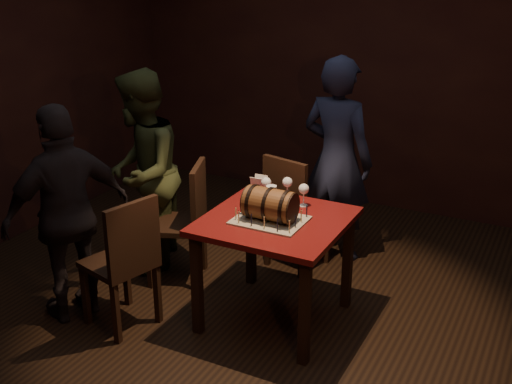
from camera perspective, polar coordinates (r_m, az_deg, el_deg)
room_shell at (r=3.90m, az=-0.77°, el=6.02°), size 5.04×5.04×2.80m
pub_table at (r=4.23m, az=1.74°, el=-3.74°), size 0.90×0.90×0.75m
cake_board at (r=4.14m, az=1.24°, el=-2.53°), size 0.45×0.35×0.01m
barrel_cake at (r=4.10m, az=1.25°, el=-1.11°), size 0.38×0.22×0.22m
birthday_candles at (r=4.12m, az=1.26°, el=-1.93°), size 0.40×0.30×0.09m
wine_glass_left at (r=4.46m, az=0.90°, el=0.78°), size 0.07×0.07×0.16m
wine_glass_mid at (r=4.46m, az=2.81°, el=0.79°), size 0.07×0.07×0.16m
wine_glass_right at (r=4.35m, az=4.27°, el=0.19°), size 0.07×0.07×0.16m
pint_of_ale at (r=4.34m, az=1.37°, el=-0.42°), size 0.07×0.07×0.15m
menu_card at (r=4.57m, az=0.25°, el=0.60°), size 0.10×0.05×0.13m
chair_back at (r=4.97m, az=3.23°, el=-1.30°), size 0.48×0.48×0.93m
chair_left_rear at (r=4.82m, az=-6.24°, el=-2.15°), size 0.52×0.52×0.93m
chair_left_front at (r=4.26m, az=-11.52°, el=-5.71°), size 0.49×0.49×0.93m
person_back at (r=5.11m, az=7.20°, el=2.84°), size 0.66×0.49×1.66m
person_left_rear at (r=4.98m, az=-10.12°, el=1.71°), size 0.86×0.94×1.58m
person_left_front at (r=4.43m, az=-16.38°, el=-1.92°), size 0.69×0.95×1.50m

